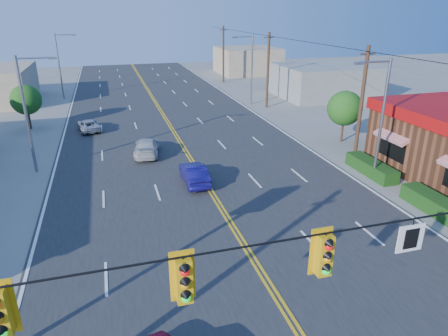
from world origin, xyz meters
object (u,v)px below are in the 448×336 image
object	(u,v)px
car_white	(147,147)
car_blue	(194,174)
signal_span	(361,266)
car_silver	(89,126)

from	to	relation	value
car_white	car_blue	bearing A→B (deg)	119.75
signal_span	car_silver	xyz separation A→B (m)	(-7.47, 31.52, -4.35)
car_white	signal_span	bearing A→B (deg)	106.76
signal_span	car_blue	xyz separation A→B (m)	(-0.58, 16.82, -4.23)
car_blue	car_silver	world-z (taller)	car_blue
car_blue	car_white	distance (m)	6.85
signal_span	car_white	distance (m)	23.81
car_white	car_silver	xyz separation A→B (m)	(-4.52, 8.28, -0.11)
car_blue	car_white	bearing A→B (deg)	-69.55
signal_span	car_silver	bearing A→B (deg)	103.33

